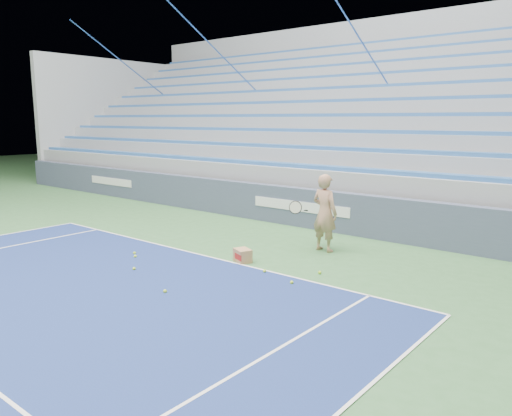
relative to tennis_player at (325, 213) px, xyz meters
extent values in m
cube|color=white|center=(-1.89, -2.09, -0.89)|extent=(10.97, 0.05, 0.00)
cube|color=#3E485F|center=(-1.89, 1.91, -0.35)|extent=(30.00, 0.30, 1.10)
cube|color=white|center=(-10.89, 1.75, -0.30)|extent=(2.60, 0.02, 0.28)
cube|color=white|center=(-1.89, 1.75, -0.30)|extent=(3.20, 0.02, 0.28)
cube|color=gray|center=(-1.89, 6.46, -0.35)|extent=(30.00, 8.50, 1.10)
cube|color=gray|center=(-1.89, 6.46, 0.45)|extent=(30.00, 8.50, 0.50)
cube|color=#2D5EA5|center=(-1.89, 2.59, 0.75)|extent=(29.60, 0.42, 0.11)
cube|color=gray|center=(-1.89, 6.89, 0.95)|extent=(30.00, 7.65, 0.50)
cube|color=#2D5EA5|center=(-1.89, 3.44, 1.25)|extent=(29.60, 0.42, 0.11)
cube|color=gray|center=(-1.89, 7.31, 1.45)|extent=(30.00, 6.80, 0.50)
cube|color=#2D5EA5|center=(-1.89, 4.29, 1.75)|extent=(29.60, 0.42, 0.11)
cube|color=gray|center=(-1.89, 7.74, 1.95)|extent=(30.00, 5.95, 0.50)
cube|color=#2D5EA5|center=(-1.89, 5.14, 2.25)|extent=(29.60, 0.42, 0.11)
cube|color=gray|center=(-1.89, 8.16, 2.45)|extent=(30.00, 5.10, 0.50)
cube|color=#2D5EA5|center=(-1.89, 5.99, 2.75)|extent=(29.60, 0.42, 0.11)
cube|color=gray|center=(-1.89, 8.59, 2.95)|extent=(30.00, 4.25, 0.50)
cube|color=#2D5EA5|center=(-1.89, 6.84, 3.25)|extent=(29.60, 0.42, 0.11)
cube|color=gray|center=(-1.89, 9.01, 3.45)|extent=(30.00, 3.40, 0.50)
cube|color=#2D5EA5|center=(-1.89, 7.69, 3.75)|extent=(29.60, 0.42, 0.11)
cube|color=gray|center=(-1.89, 9.44, 3.95)|extent=(30.00, 2.55, 0.50)
cube|color=#2D5EA5|center=(-1.89, 8.54, 4.25)|extent=(29.60, 0.42, 0.11)
cube|color=gray|center=(-1.89, 9.86, 4.45)|extent=(30.00, 1.70, 0.50)
cube|color=#2D5EA5|center=(-1.89, 9.39, 4.75)|extent=(29.60, 0.42, 0.11)
cube|color=gray|center=(-1.89, 10.29, 4.95)|extent=(30.00, 0.85, 0.50)
cube|color=#2D5EA5|center=(-1.89, 10.24, 5.25)|extent=(29.60, 0.42, 0.11)
cube|color=gray|center=(-17.04, 6.46, 2.15)|extent=(0.30, 8.80, 6.10)
cube|color=gray|center=(-1.89, 11.01, 2.75)|extent=(31.00, 0.40, 7.30)
cylinder|color=#315DAE|center=(-13.89, 6.46, 3.70)|extent=(0.05, 8.53, 5.04)
cylinder|color=#315DAE|center=(-7.89, 6.46, 3.70)|extent=(0.05, 8.53, 5.04)
cylinder|color=#315DAE|center=(-1.89, 6.46, 3.70)|extent=(0.05, 8.53, 5.04)
imported|color=tan|center=(0.00, 0.00, 0.00)|extent=(0.70, 0.50, 1.80)
cylinder|color=black|center=(-0.35, -0.25, 0.05)|extent=(0.12, 0.27, 0.08)
cylinder|color=beige|center=(-0.45, -0.53, 0.15)|extent=(0.29, 0.16, 0.28)
torus|color=black|center=(-0.45, -0.53, 0.15)|extent=(0.31, 0.18, 0.30)
cube|color=#A97B52|center=(-0.86, -1.89, -0.76)|extent=(0.46, 0.41, 0.29)
cube|color=#B21E19|center=(-0.86, -2.04, -0.76)|extent=(0.29, 0.13, 0.13)
sphere|color=#B5E02D|center=(-0.63, -4.23, -0.87)|extent=(0.07, 0.07, 0.07)
sphere|color=#B5E02D|center=(-3.14, -3.00, -0.87)|extent=(0.07, 0.07, 0.07)
sphere|color=#B5E02D|center=(-2.90, -3.16, -0.87)|extent=(0.07, 0.07, 0.07)
sphere|color=#B5E02D|center=(-2.17, -3.74, -0.87)|extent=(0.07, 0.07, 0.07)
sphere|color=#B5E02D|center=(0.81, -2.42, -0.87)|extent=(0.07, 0.07, 0.07)
sphere|color=#B5E02D|center=(-0.02, -2.19, -0.87)|extent=(0.07, 0.07, 0.07)
sphere|color=#B5E02D|center=(0.88, -1.57, -0.87)|extent=(0.07, 0.07, 0.07)
camera|label=1|loc=(5.93, -9.69, 2.13)|focal=35.00mm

